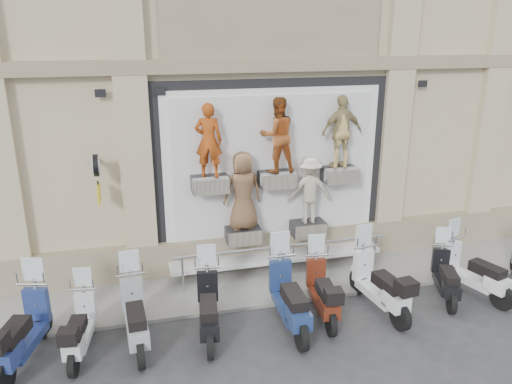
% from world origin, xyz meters
% --- Properties ---
extents(ground, '(90.00, 90.00, 0.00)m').
position_xyz_m(ground, '(0.00, 0.00, 0.00)').
color(ground, '#2F2F32').
rests_on(ground, ground).
extents(sidewalk, '(16.00, 2.20, 0.08)m').
position_xyz_m(sidewalk, '(0.00, 2.10, 0.04)').
color(sidewalk, gray).
rests_on(sidewalk, ground).
extents(building, '(14.00, 8.60, 12.00)m').
position_xyz_m(building, '(0.00, 7.00, 6.00)').
color(building, '#BDAB8A').
rests_on(building, ground).
extents(shop_vitrine, '(5.60, 0.83, 4.30)m').
position_xyz_m(shop_vitrine, '(0.06, 2.75, 2.40)').
color(shop_vitrine, black).
rests_on(shop_vitrine, ground).
extents(guard_rail, '(5.06, 0.10, 0.93)m').
position_xyz_m(guard_rail, '(0.00, 2.00, 0.47)').
color(guard_rail, '#9EA0A5').
rests_on(guard_rail, ground).
extents(clock_sign_bracket, '(0.10, 0.80, 1.02)m').
position_xyz_m(clock_sign_bracket, '(-3.90, 2.47, 2.80)').
color(clock_sign_bracket, black).
rests_on(clock_sign_bracket, ground).
extents(scooter_a, '(1.12, 2.17, 1.69)m').
position_xyz_m(scooter_a, '(-5.25, 0.34, 0.85)').
color(scooter_a, navy).
rests_on(scooter_a, ground).
extents(scooter_b, '(0.75, 1.80, 1.42)m').
position_xyz_m(scooter_b, '(-4.32, 0.37, 0.71)').
color(scooter_b, '#B9BCC0').
rests_on(scooter_b, ground).
extents(scooter_c, '(0.70, 2.02, 1.62)m').
position_xyz_m(scooter_c, '(-3.35, 0.40, 0.81)').
color(scooter_c, gray).
rests_on(scooter_c, ground).
extents(scooter_d, '(0.84, 2.03, 1.60)m').
position_xyz_m(scooter_d, '(-2.00, 0.35, 0.80)').
color(scooter_d, black).
rests_on(scooter_d, ground).
extents(scooter_e, '(0.67, 2.14, 1.73)m').
position_xyz_m(scooter_e, '(-0.44, 0.24, 0.87)').
color(scooter_e, navy).
rests_on(scooter_e, ground).
extents(scooter_f, '(0.78, 1.95, 1.54)m').
position_xyz_m(scooter_f, '(0.34, 0.44, 0.77)').
color(scooter_f, '#541C0E').
rests_on(scooter_f, ground).
extents(scooter_g, '(0.83, 2.11, 1.67)m').
position_xyz_m(scooter_g, '(1.54, 0.34, 0.84)').
color(scooter_g, silver).
rests_on(scooter_g, ground).
extents(scooter_h, '(1.11, 1.82, 1.43)m').
position_xyz_m(scooter_h, '(3.19, 0.45, 0.71)').
color(scooter_h, black).
rests_on(scooter_h, ground).
extents(scooter_i, '(1.11, 2.03, 1.59)m').
position_xyz_m(scooter_i, '(3.86, 0.39, 0.79)').
color(scooter_i, silver).
rests_on(scooter_i, ground).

